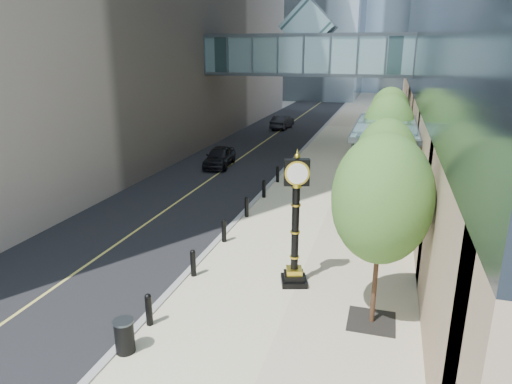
% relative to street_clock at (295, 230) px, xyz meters
% --- Properties ---
extents(ground, '(320.00, 320.00, 0.00)m').
position_rel_street_clock_xyz_m(ground, '(-0.88, -4.66, -2.07)').
color(ground, gray).
rests_on(ground, ground).
extents(road, '(8.00, 180.00, 0.02)m').
position_rel_street_clock_xyz_m(road, '(-7.88, 35.34, -2.06)').
color(road, black).
rests_on(road, ground).
extents(sidewalk, '(8.00, 180.00, 0.06)m').
position_rel_street_clock_xyz_m(sidewalk, '(0.12, 35.34, -2.04)').
color(sidewalk, '#C1BA95').
rests_on(sidewalk, ground).
extents(curb, '(0.25, 180.00, 0.07)m').
position_rel_street_clock_xyz_m(curb, '(-3.88, 35.34, -2.03)').
color(curb, gray).
rests_on(curb, ground).
extents(skywalk, '(17.00, 4.20, 5.80)m').
position_rel_street_clock_xyz_m(skywalk, '(-3.88, 23.34, 5.64)').
color(skywalk, '#456D6F').
rests_on(skywalk, ground).
extents(entrance_canopy, '(3.00, 8.00, 4.38)m').
position_rel_street_clock_xyz_m(entrance_canopy, '(2.59, 9.34, 2.12)').
color(entrance_canopy, '#383F44').
rests_on(entrance_canopy, ground).
extents(bollard_row, '(0.20, 16.20, 0.90)m').
position_rel_street_clock_xyz_m(bollard_row, '(-3.58, 4.34, -1.56)').
color(bollard_row, black).
rests_on(bollard_row, sidewalk).
extents(street_trees, '(2.78, 28.57, 5.72)m').
position_rel_street_clock_xyz_m(street_trees, '(2.72, 10.33, 1.64)').
color(street_trees, black).
rests_on(street_trees, sidewalk).
extents(street_clock, '(1.09, 1.09, 4.63)m').
position_rel_street_clock_xyz_m(street_clock, '(0.00, 0.00, 0.00)').
color(street_clock, black).
rests_on(street_clock, sidewalk).
extents(trash_bin, '(0.69, 0.69, 0.90)m').
position_rel_street_clock_xyz_m(trash_bin, '(-3.58, -4.97, -1.56)').
color(trash_bin, black).
rests_on(trash_bin, sidewalk).
extents(pedestrian, '(0.67, 0.56, 1.56)m').
position_rel_street_clock_xyz_m(pedestrian, '(3.04, 6.31, -1.23)').
color(pedestrian, '#B9B6A9').
rests_on(pedestrian, sidewalk).
extents(car_near, '(2.06, 4.25, 1.40)m').
position_rel_street_clock_xyz_m(car_near, '(-8.49, 15.27, -1.35)').
color(car_near, black).
rests_on(car_near, road).
extents(car_far, '(1.74, 4.26, 1.37)m').
position_rel_street_clock_xyz_m(car_far, '(-7.98, 32.46, -1.36)').
color(car_far, black).
rests_on(car_far, road).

